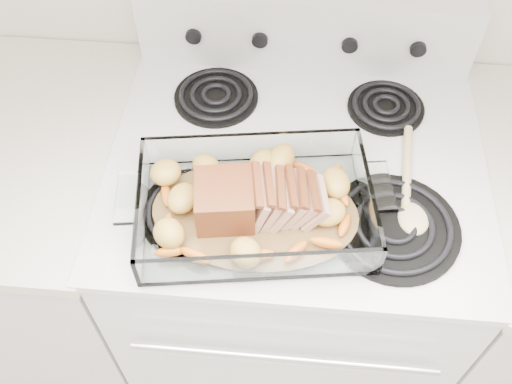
# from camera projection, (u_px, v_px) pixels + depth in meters

# --- Properties ---
(electric_range) EXTENTS (0.78, 0.70, 1.12)m
(electric_range) POSITION_uv_depth(u_px,v_px,m) (287.00, 266.00, 1.55)
(electric_range) COLOR silver
(electric_range) RESTS_ON ground
(counter_left) EXTENTS (0.58, 0.68, 0.93)m
(counter_left) POSITION_uv_depth(u_px,v_px,m) (50.00, 250.00, 1.59)
(counter_left) COLOR silver
(counter_left) RESTS_ON ground
(baking_dish) EXTENTS (0.43, 0.28, 0.08)m
(baking_dish) POSITION_uv_depth(u_px,v_px,m) (255.00, 209.00, 1.07)
(baking_dish) COLOR white
(baking_dish) RESTS_ON electric_range
(pork_roast) EXTENTS (0.24, 0.11, 0.09)m
(pork_roast) POSITION_uv_depth(u_px,v_px,m) (247.00, 200.00, 1.05)
(pork_roast) COLOR brown
(pork_roast) RESTS_ON baking_dish
(roast_vegetables) EXTENTS (0.38, 0.21, 0.05)m
(roast_vegetables) POSITION_uv_depth(u_px,v_px,m) (255.00, 190.00, 1.08)
(roast_vegetables) COLOR #C85B10
(roast_vegetables) RESTS_ON baking_dish
(wooden_spoon) EXTENTS (0.06, 0.27, 0.02)m
(wooden_spoon) POSITION_uv_depth(u_px,v_px,m) (410.00, 195.00, 1.11)
(wooden_spoon) COLOR tan
(wooden_spoon) RESTS_ON electric_range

